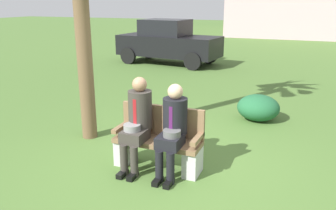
{
  "coord_description": "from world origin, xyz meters",
  "views": [
    {
      "loc": [
        1.57,
        -4.28,
        2.35
      ],
      "look_at": [
        -0.26,
        0.3,
        0.85
      ],
      "focal_mm": 36.71,
      "sensor_mm": 36.0,
      "label": 1
    }
  ],
  "objects": [
    {
      "name": "ground_plane",
      "position": [
        0.0,
        0.0,
        0.0
      ],
      "size": [
        80.0,
        80.0,
        0.0
      ],
      "primitive_type": "plane",
      "color": "#4A6D2F"
    },
    {
      "name": "park_bench",
      "position": [
        -0.26,
        -0.05,
        0.39
      ],
      "size": [
        1.26,
        0.44,
        0.9
      ],
      "color": "brown",
      "rests_on": "ground"
    },
    {
      "name": "seated_man_left",
      "position": [
        -0.54,
        -0.17,
        0.74
      ],
      "size": [
        0.34,
        0.72,
        1.33
      ],
      "color": "#38332D",
      "rests_on": "ground"
    },
    {
      "name": "seated_man_right",
      "position": [
        -0.0,
        -0.18,
        0.71
      ],
      "size": [
        0.34,
        0.72,
        1.28
      ],
      "color": "black",
      "rests_on": "ground"
    },
    {
      "name": "shrub_near_bench",
      "position": [
        0.79,
        2.6,
        0.27
      ],
      "size": [
        0.85,
        0.78,
        0.53
      ],
      "primitive_type": "ellipsoid",
      "color": "#225D36",
      "rests_on": "ground"
    },
    {
      "name": "parked_car_near",
      "position": [
        -3.38,
        8.08,
        0.84
      ],
      "size": [
        4.05,
        2.07,
        1.68
      ],
      "color": "black",
      "rests_on": "ground"
    }
  ]
}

